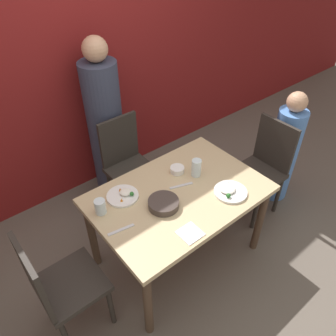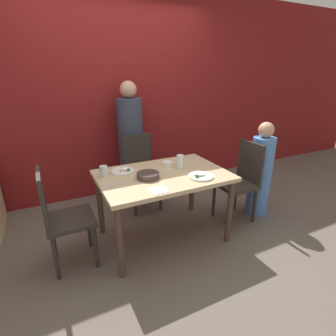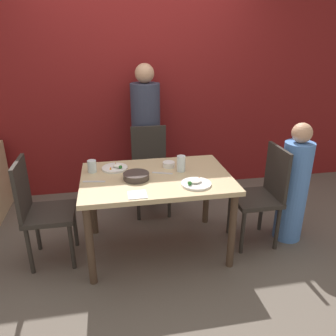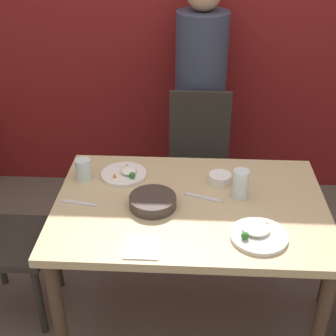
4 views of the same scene
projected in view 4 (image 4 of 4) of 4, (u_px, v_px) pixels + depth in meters
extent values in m
plane|color=#60564C|center=(187.00, 313.00, 2.52)|extent=(10.00, 10.00, 0.00)
cube|color=maroon|center=(195.00, 1.00, 3.00)|extent=(10.00, 0.06, 2.70)
cube|color=tan|center=(190.00, 206.00, 2.16)|extent=(1.25, 0.85, 0.04)
cylinder|color=#4C3828|center=(59.00, 317.00, 2.06)|extent=(0.06, 0.06, 0.68)
cylinder|color=#4C3828|center=(319.00, 328.00, 2.01)|extent=(0.06, 0.06, 0.68)
cylinder|color=#4C3828|center=(91.00, 218.00, 2.69)|extent=(0.06, 0.06, 0.68)
cylinder|color=#4C3828|center=(290.00, 225.00, 2.63)|extent=(0.06, 0.06, 0.68)
cube|color=#2D2823|center=(198.00, 176.00, 2.89)|extent=(0.40, 0.40, 0.04)
cube|color=#2D2823|center=(200.00, 126.00, 2.92)|extent=(0.38, 0.03, 0.46)
cylinder|color=#2D2823|center=(170.00, 221.00, 2.87)|extent=(0.04, 0.04, 0.43)
cylinder|color=#2D2823|center=(224.00, 223.00, 2.86)|extent=(0.04, 0.04, 0.43)
cylinder|color=#2D2823|center=(173.00, 192.00, 3.16)|extent=(0.04, 0.04, 0.43)
cylinder|color=#2D2823|center=(222.00, 193.00, 3.14)|extent=(0.04, 0.04, 0.43)
cylinder|color=#2D2823|center=(326.00, 273.00, 2.48)|extent=(0.04, 0.04, 0.43)
cube|color=#2D2823|center=(10.00, 242.00, 2.34)|extent=(0.40, 0.40, 0.04)
cylinder|color=#2D2823|center=(40.00, 301.00, 2.31)|extent=(0.04, 0.04, 0.43)
cylinder|color=#2D2823|center=(57.00, 256.00, 2.60)|extent=(0.04, 0.04, 0.43)
cylinder|color=#33384C|center=(199.00, 115.00, 3.12)|extent=(0.33, 0.33, 1.35)
cylinder|color=#3D332D|center=(153.00, 202.00, 2.12)|extent=(0.21, 0.21, 0.05)
cylinder|color=#BC5123|center=(153.00, 197.00, 2.10)|extent=(0.19, 0.19, 0.01)
cylinder|color=white|center=(259.00, 236.00, 1.93)|extent=(0.24, 0.24, 0.02)
ellipsoid|color=white|center=(256.00, 228.00, 1.94)|extent=(0.12, 0.12, 0.03)
cone|color=orange|center=(267.00, 224.00, 1.96)|extent=(0.02, 0.02, 0.03)
sphere|color=#2D702D|center=(245.00, 236.00, 1.89)|extent=(0.03, 0.03, 0.03)
cylinder|color=white|center=(124.00, 174.00, 2.35)|extent=(0.23, 0.23, 0.02)
ellipsoid|color=white|center=(128.00, 171.00, 2.34)|extent=(0.08, 0.08, 0.03)
cone|color=orange|center=(127.00, 166.00, 2.38)|extent=(0.02, 0.02, 0.03)
cone|color=orange|center=(115.00, 175.00, 2.30)|extent=(0.02, 0.02, 0.03)
sphere|color=#2D702D|center=(132.00, 175.00, 2.30)|extent=(0.03, 0.03, 0.03)
cylinder|color=white|center=(220.00, 178.00, 2.29)|extent=(0.11, 0.11, 0.05)
cylinder|color=white|center=(220.00, 175.00, 2.28)|extent=(0.10, 0.10, 0.01)
cylinder|color=silver|center=(241.00, 184.00, 2.16)|extent=(0.07, 0.07, 0.14)
cylinder|color=silver|center=(84.00, 169.00, 2.31)|extent=(0.08, 0.08, 0.11)
cube|color=white|center=(142.00, 248.00, 1.88)|extent=(0.14, 0.14, 0.01)
cube|color=silver|center=(203.00, 197.00, 2.19)|extent=(0.18, 0.08, 0.01)
cube|color=silver|center=(79.00, 203.00, 2.15)|extent=(0.18, 0.05, 0.01)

